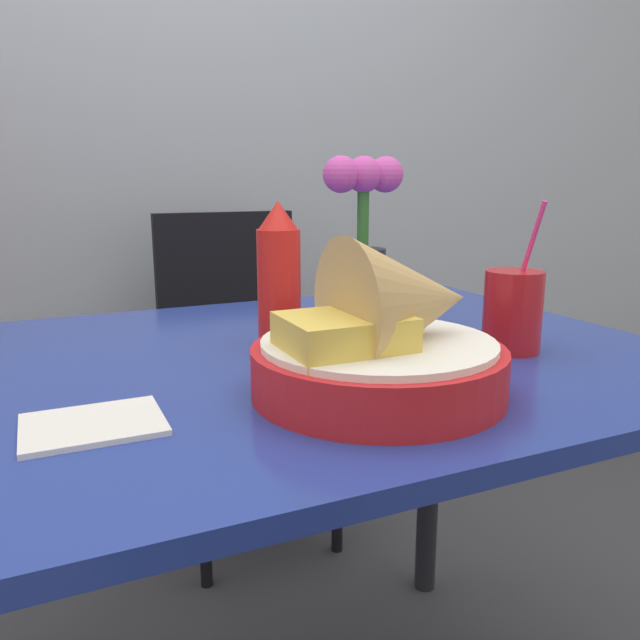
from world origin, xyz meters
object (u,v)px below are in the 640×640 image
food_basket (388,339)px  ketchup_bottle (279,278)px  chair_far_window (237,346)px  flower_vase (363,235)px  drink_cup (512,314)px

food_basket → ketchup_bottle: (-0.04, 0.24, 0.04)m
chair_far_window → flower_vase: flower_vase is taller
chair_far_window → flower_vase: bearing=-88.2°
food_basket → flower_vase: bearing=65.8°
chair_far_window → ketchup_bottle: ketchup_bottle is taller
flower_vase → chair_far_window: bearing=91.8°
ketchup_bottle → flower_vase: bearing=30.6°
drink_cup → ketchup_bottle: bearing=152.4°
chair_far_window → food_basket: 1.09m
ketchup_bottle → drink_cup: size_ratio=0.99×
flower_vase → food_basket: bearing=-114.2°
ketchup_bottle → drink_cup: drink_cup is taller
chair_far_window → flower_vase: (0.02, -0.69, 0.37)m
food_basket → chair_far_window: bearing=82.5°
ketchup_bottle → drink_cup: (0.30, -0.16, -0.05)m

